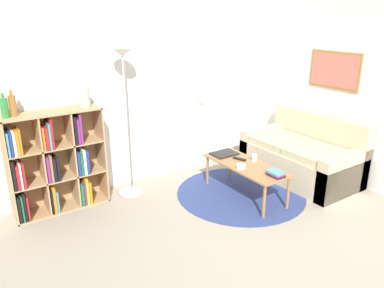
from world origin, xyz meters
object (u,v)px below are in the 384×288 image
object	(u,v)px
couch	(303,157)
bowl	(241,167)
coffee_table	(246,167)
laptop	(224,154)
cup	(254,158)
floor_lamp	(124,83)
bookshelf	(54,163)
bottle_left	(4,108)
bottle_middle	(13,105)
vase_on_shelf	(85,98)

from	to	relation	value
couch	bowl	bearing A→B (deg)	-176.94
coffee_table	laptop	bearing A→B (deg)	90.95
couch	laptop	size ratio (longest dim) A/B	4.67
bowl	cup	xyz separation A→B (m)	(0.29, 0.08, 0.02)
floor_lamp	bowl	distance (m)	1.70
coffee_table	cup	size ratio (longest dim) A/B	12.37
floor_lamp	coffee_table	bearing A→B (deg)	-37.78
bookshelf	couch	xyz separation A→B (m)	(3.12, -1.00, -0.29)
bottle_left	couch	bearing A→B (deg)	-15.69
floor_lamp	bowl	world-z (taller)	floor_lamp
couch	coffee_table	xyz separation A→B (m)	(-1.08, 0.00, 0.10)
floor_lamp	bowl	xyz separation A→B (m)	(1.02, -0.96, -0.96)
bookshelf	laptop	distance (m)	2.12
floor_lamp	bottle_middle	xyz separation A→B (m)	(-1.20, 0.12, -0.13)
bookshelf	coffee_table	distance (m)	2.28
bowl	cup	bearing A→B (deg)	15.98
floor_lamp	cup	bearing A→B (deg)	-33.95
floor_lamp	cup	xyz separation A→B (m)	(1.31, -0.88, -0.94)
cup	vase_on_shelf	bearing A→B (deg)	150.87
laptop	bowl	bearing A→B (deg)	-105.24
floor_lamp	couch	bearing A→B (deg)	-21.86
coffee_table	bowl	world-z (taller)	bowl
bookshelf	cup	world-z (taller)	bookshelf
couch	coffee_table	distance (m)	1.08
cup	bottle_middle	distance (m)	2.82
cup	bottle_left	distance (m)	2.89
bookshelf	vase_on_shelf	bearing A→B (deg)	-0.72
bowl	bottle_middle	size ratio (longest dim) A/B	0.41
coffee_table	laptop	xyz separation A→B (m)	(-0.01, 0.42, 0.05)
bottle_left	coffee_table	bearing A→B (deg)	-22.04
bottle_middle	vase_on_shelf	world-z (taller)	bottle_middle
bookshelf	coffee_table	world-z (taller)	bookshelf
bookshelf	couch	bearing A→B (deg)	-17.84
couch	bottle_left	world-z (taller)	bottle_left
cup	bowl	bearing A→B (deg)	-164.02
couch	vase_on_shelf	xyz separation A→B (m)	(-2.69, 1.00, 1.00)
bookshelf	cup	size ratio (longest dim) A/B	12.69
bottle_middle	vase_on_shelf	bearing A→B (deg)	-1.80
bowl	cup	size ratio (longest dim) A/B	1.21
cup	coffee_table	bearing A→B (deg)	-173.36
cup	vase_on_shelf	distance (m)	2.17
bottle_middle	coffee_table	bearing A→B (deg)	-23.39
bottle_left	vase_on_shelf	xyz separation A→B (m)	(0.84, 0.01, 0.00)
couch	bottle_left	distance (m)	3.79
laptop	bottle_left	world-z (taller)	bottle_left
bookshelf	bowl	world-z (taller)	bookshelf
couch	bottle_middle	distance (m)	3.73
coffee_table	bottle_left	xyz separation A→B (m)	(-2.45, 0.99, 0.90)
couch	vase_on_shelf	size ratio (longest dim) A/B	7.13
laptop	vase_on_shelf	xyz separation A→B (m)	(-1.60, 0.58, 0.84)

